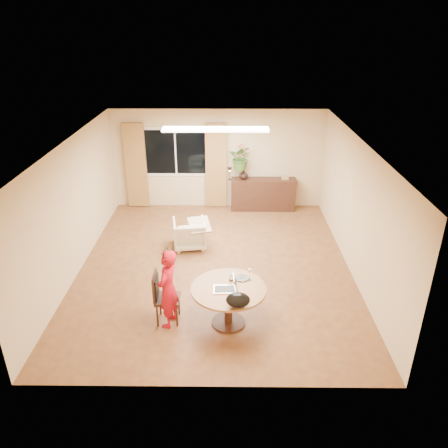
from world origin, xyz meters
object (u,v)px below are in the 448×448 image
Objects in this scene: dining_table at (228,296)px; armchair at (189,234)px; child at (168,289)px; dining_chair at (167,298)px; sideboard at (263,194)px.

armchair is at bearing 107.80° from dining_table.
child is at bearing -178.99° from dining_table.
dining_table is at bearing 99.14° from armchair.
child reaches higher than dining_chair.
child is 2.75m from armchair.
dining_table is at bearing 107.12° from child.
dining_chair is 0.25m from child.
dining_chair reaches higher than sideboard.
child is at bearing -68.97° from dining_chair.
dining_table is 2.86m from armchair.
child reaches higher than armchair.
dining_table is 1.74× the size of armchair.
armchair is (0.14, 2.64, -0.13)m from dining_chair.
dining_table is 0.89× the size of child.
dining_chair is at bearing 176.02° from dining_table.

